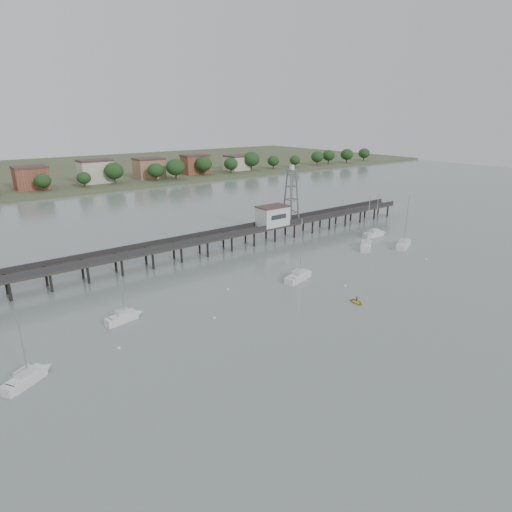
{
  "coord_description": "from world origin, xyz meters",
  "views": [
    {
      "loc": [
        -46.32,
        -25.58,
        32.32
      ],
      "look_at": [
        5.59,
        42.0,
        4.0
      ],
      "focal_mm": 30.0,
      "sensor_mm": 36.0,
      "label": 1
    }
  ],
  "objects_px": {
    "pier": "(190,242)",
    "sailboat_a": "(32,375)",
    "sailboat_b": "(127,316)",
    "sailboat_e": "(377,233)",
    "sailboat_f": "(366,244)",
    "sailboat_c": "(302,275)",
    "sailboat_d": "(405,243)",
    "yellow_dinghy": "(356,303)",
    "lattice_tower": "(291,196)"
  },
  "relations": [
    {
      "from": "sailboat_d",
      "to": "sailboat_e",
      "type": "xyz_separation_m",
      "value": [
        2.22,
        10.46,
        0.01
      ]
    },
    {
      "from": "pier",
      "to": "sailboat_c",
      "type": "relative_size",
      "value": 11.17
    },
    {
      "from": "sailboat_f",
      "to": "yellow_dinghy",
      "type": "relative_size",
      "value": 5.18
    },
    {
      "from": "pier",
      "to": "sailboat_c",
      "type": "bearing_deg",
      "value": -65.46
    },
    {
      "from": "sailboat_c",
      "to": "sailboat_b",
      "type": "bearing_deg",
      "value": 159.32
    },
    {
      "from": "lattice_tower",
      "to": "sailboat_f",
      "type": "xyz_separation_m",
      "value": [
        8.45,
        -19.67,
        -10.46
      ]
    },
    {
      "from": "pier",
      "to": "sailboat_a",
      "type": "height_order",
      "value": "sailboat_a"
    },
    {
      "from": "sailboat_d",
      "to": "sailboat_e",
      "type": "bearing_deg",
      "value": 54.46
    },
    {
      "from": "pier",
      "to": "sailboat_b",
      "type": "relative_size",
      "value": 14.39
    },
    {
      "from": "sailboat_b",
      "to": "sailboat_f",
      "type": "xyz_separation_m",
      "value": [
        64.26,
        2.37,
        -0.02
      ]
    },
    {
      "from": "lattice_tower",
      "to": "sailboat_b",
      "type": "bearing_deg",
      "value": -158.44
    },
    {
      "from": "sailboat_a",
      "to": "sailboat_f",
      "type": "xyz_separation_m",
      "value": [
        80.34,
        11.21,
        -0.02
      ]
    },
    {
      "from": "pier",
      "to": "sailboat_d",
      "type": "relative_size",
      "value": 10.43
    },
    {
      "from": "pier",
      "to": "lattice_tower",
      "type": "relative_size",
      "value": 9.68
    },
    {
      "from": "pier",
      "to": "sailboat_a",
      "type": "xyz_separation_m",
      "value": [
        -40.38,
        -30.88,
        -3.14
      ]
    },
    {
      "from": "sailboat_b",
      "to": "sailboat_e",
      "type": "xyz_separation_m",
      "value": [
        75.09,
        7.34,
        -0.01
      ]
    },
    {
      "from": "sailboat_a",
      "to": "sailboat_f",
      "type": "bearing_deg",
      "value": -23.76
    },
    {
      "from": "sailboat_f",
      "to": "sailboat_c",
      "type": "bearing_deg",
      "value": 155.89
    },
    {
      "from": "sailboat_a",
      "to": "sailboat_b",
      "type": "height_order",
      "value": "sailboat_a"
    },
    {
      "from": "sailboat_d",
      "to": "sailboat_c",
      "type": "xyz_separation_m",
      "value": [
        -36.81,
        -0.57,
        0.0
      ]
    },
    {
      "from": "lattice_tower",
      "to": "sailboat_a",
      "type": "relative_size",
      "value": 1.41
    },
    {
      "from": "sailboat_d",
      "to": "sailboat_f",
      "type": "bearing_deg",
      "value": 123.89
    },
    {
      "from": "lattice_tower",
      "to": "sailboat_d",
      "type": "distance_m",
      "value": 32.15
    },
    {
      "from": "sailboat_a",
      "to": "sailboat_c",
      "type": "distance_m",
      "value": 52.39
    },
    {
      "from": "lattice_tower",
      "to": "sailboat_a",
      "type": "xyz_separation_m",
      "value": [
        -71.88,
        -30.88,
        -10.45
      ]
    },
    {
      "from": "sailboat_b",
      "to": "sailboat_d",
      "type": "height_order",
      "value": "sailboat_d"
    },
    {
      "from": "pier",
      "to": "sailboat_f",
      "type": "xyz_separation_m",
      "value": [
        39.95,
        -19.67,
        -3.16
      ]
    },
    {
      "from": "sailboat_e",
      "to": "sailboat_f",
      "type": "bearing_deg",
      "value": -152.78
    },
    {
      "from": "sailboat_d",
      "to": "sailboat_b",
      "type": "bearing_deg",
      "value": 154.0
    },
    {
      "from": "pier",
      "to": "sailboat_e",
      "type": "distance_m",
      "value": 52.96
    },
    {
      "from": "sailboat_a",
      "to": "sailboat_e",
      "type": "height_order",
      "value": "sailboat_e"
    },
    {
      "from": "sailboat_d",
      "to": "sailboat_e",
      "type": "relative_size",
      "value": 1.14
    },
    {
      "from": "pier",
      "to": "sailboat_b",
      "type": "xyz_separation_m",
      "value": [
        -24.31,
        -22.05,
        -3.14
      ]
    },
    {
      "from": "sailboat_c",
      "to": "sailboat_f",
      "type": "xyz_separation_m",
      "value": [
        28.2,
        6.06,
        -0.0
      ]
    },
    {
      "from": "sailboat_a",
      "to": "sailboat_b",
      "type": "bearing_deg",
      "value": -2.92
    },
    {
      "from": "pier",
      "to": "yellow_dinghy",
      "type": "bearing_deg",
      "value": -74.92
    },
    {
      "from": "sailboat_e",
      "to": "sailboat_a",
      "type": "bearing_deg",
      "value": -167.36
    },
    {
      "from": "pier",
      "to": "sailboat_e",
      "type": "height_order",
      "value": "sailboat_e"
    },
    {
      "from": "pier",
      "to": "sailboat_c",
      "type": "height_order",
      "value": "sailboat_c"
    },
    {
      "from": "sailboat_d",
      "to": "sailboat_e",
      "type": "distance_m",
      "value": 10.69
    },
    {
      "from": "pier",
      "to": "lattice_tower",
      "type": "height_order",
      "value": "lattice_tower"
    },
    {
      "from": "sailboat_e",
      "to": "sailboat_f",
      "type": "xyz_separation_m",
      "value": [
        -10.83,
        -4.97,
        -0.01
      ]
    },
    {
      "from": "sailboat_a",
      "to": "yellow_dinghy",
      "type": "xyz_separation_m",
      "value": [
        51.36,
        -9.87,
        -0.65
      ]
    },
    {
      "from": "sailboat_c",
      "to": "pier",
      "type": "bearing_deg",
      "value": 99.7
    },
    {
      "from": "yellow_dinghy",
      "to": "sailboat_b",
      "type": "bearing_deg",
      "value": 161.06
    },
    {
      "from": "sailboat_b",
      "to": "yellow_dinghy",
      "type": "xyz_separation_m",
      "value": [
        35.29,
        -18.71,
        -0.66
      ]
    },
    {
      "from": "sailboat_d",
      "to": "sailboat_c",
      "type": "distance_m",
      "value": 36.81
    },
    {
      "from": "pier",
      "to": "sailboat_b",
      "type": "distance_m",
      "value": 32.96
    },
    {
      "from": "sailboat_e",
      "to": "yellow_dinghy",
      "type": "distance_m",
      "value": 47.57
    },
    {
      "from": "sailboat_d",
      "to": "yellow_dinghy",
      "type": "bearing_deg",
      "value": 178.98
    }
  ]
}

